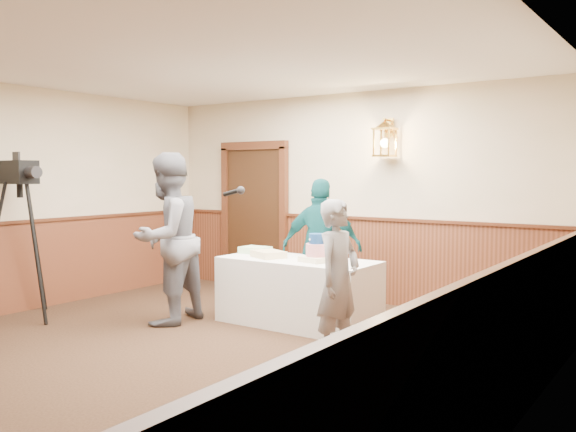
% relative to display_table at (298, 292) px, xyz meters
% --- Properties ---
extents(ground, '(7.00, 7.00, 0.00)m').
position_rel_display_table_xyz_m(ground, '(-0.23, -1.90, -0.38)').
color(ground, black).
rests_on(ground, ground).
extents(room_shell, '(6.02, 7.02, 2.81)m').
position_rel_display_table_xyz_m(room_shell, '(-0.28, -1.45, 1.15)').
color(room_shell, beige).
rests_on(room_shell, ground).
extents(display_table, '(1.80, 0.80, 0.75)m').
position_rel_display_table_xyz_m(display_table, '(0.00, 0.00, 0.00)').
color(display_table, white).
rests_on(display_table, ground).
extents(tiered_cake, '(0.36, 0.36, 0.31)m').
position_rel_display_table_xyz_m(tiered_cake, '(0.28, -0.05, 0.50)').
color(tiered_cake, beige).
rests_on(tiered_cake, display_table).
extents(sheet_cake_yellow, '(0.46, 0.41, 0.08)m').
position_rel_display_table_xyz_m(sheet_cake_yellow, '(-0.36, -0.08, 0.41)').
color(sheet_cake_yellow, '#F7D193').
rests_on(sheet_cake_yellow, display_table).
extents(sheet_cake_green, '(0.33, 0.27, 0.08)m').
position_rel_display_table_xyz_m(sheet_cake_green, '(-0.72, 0.14, 0.41)').
color(sheet_cake_green, '#BDEEA8').
rests_on(sheet_cake_green, display_table).
extents(interviewer, '(1.58, 1.01, 1.95)m').
position_rel_display_table_xyz_m(interviewer, '(-1.27, -0.78, 0.60)').
color(interviewer, slate).
rests_on(interviewer, ground).
extents(baker, '(0.38, 0.56, 1.48)m').
position_rel_display_table_xyz_m(baker, '(1.01, -0.84, 0.37)').
color(baker, gray).
rests_on(baker, ground).
extents(assistant_p, '(1.05, 0.71, 1.66)m').
position_rel_display_table_xyz_m(assistant_p, '(-0.02, 0.55, 0.45)').
color(assistant_p, '#104D51').
rests_on(assistant_p, ground).
extents(tv_camera_rig, '(0.73, 0.68, 1.87)m').
position_rel_display_table_xyz_m(tv_camera_rig, '(-2.83, -1.62, 0.46)').
color(tv_camera_rig, black).
rests_on(tv_camera_rig, ground).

